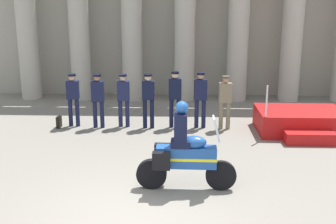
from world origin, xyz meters
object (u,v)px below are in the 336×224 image
(reviewing_stand, at_px, (300,122))
(officer_in_row_4, at_px, (175,95))
(officer_in_row_5, at_px, (200,95))
(officer_in_row_6, at_px, (225,98))
(motorcycle_with_rider, at_px, (183,153))
(officer_in_row_0, at_px, (73,96))
(briefcase_on_ground, at_px, (59,122))
(officer_in_row_3, at_px, (148,96))
(officer_in_row_2, at_px, (123,96))
(officer_in_row_1, at_px, (98,96))

(reviewing_stand, xyz_separation_m, officer_in_row_4, (-3.78, 0.40, 0.72))
(officer_in_row_5, relative_size, officer_in_row_6, 1.05)
(motorcycle_with_rider, bearing_deg, officer_in_row_0, 128.15)
(officer_in_row_6, bearing_deg, briefcase_on_ground, -4.60)
(officer_in_row_4, xyz_separation_m, officer_in_row_5, (0.78, -0.02, -0.01))
(officer_in_row_5, bearing_deg, reviewing_stand, 167.77)
(officer_in_row_5, bearing_deg, officer_in_row_6, 166.65)
(officer_in_row_3, distance_m, motorcycle_with_rider, 4.56)
(officer_in_row_2, height_order, officer_in_row_5, officer_in_row_5)
(officer_in_row_5, relative_size, briefcase_on_ground, 4.83)
(reviewing_stand, distance_m, officer_in_row_1, 6.19)
(officer_in_row_2, bearing_deg, officer_in_row_5, 174.17)
(officer_in_row_0, bearing_deg, motorcycle_with_rider, 122.10)
(officer_in_row_2, xyz_separation_m, officer_in_row_3, (0.78, -0.12, 0.02))
(reviewing_stand, xyz_separation_m, motorcycle_with_rider, (-3.51, -4.13, 0.47))
(briefcase_on_ground, bearing_deg, officer_in_row_1, 2.62)
(reviewing_stand, height_order, officer_in_row_6, officer_in_row_6)
(officer_in_row_4, bearing_deg, officer_in_row_0, -5.10)
(officer_in_row_6, bearing_deg, officer_in_row_3, -5.55)
(reviewing_stand, height_order, motorcycle_with_rider, motorcycle_with_rider)
(officer_in_row_4, height_order, officer_in_row_6, officer_in_row_4)
(reviewing_stand, relative_size, briefcase_on_ground, 7.04)
(officer_in_row_4, distance_m, motorcycle_with_rider, 4.54)
(officer_in_row_1, relative_size, officer_in_row_6, 1.02)
(officer_in_row_2, relative_size, motorcycle_with_rider, 0.80)
(officer_in_row_5, distance_m, briefcase_on_ground, 4.48)
(officer_in_row_3, height_order, officer_in_row_4, officer_in_row_4)
(officer_in_row_0, bearing_deg, reviewing_stand, 171.65)
(reviewing_stand, relative_size, officer_in_row_1, 1.51)
(officer_in_row_1, relative_size, officer_in_row_2, 1.01)
(officer_in_row_6, bearing_deg, officer_in_row_0, -6.66)
(motorcycle_with_rider, bearing_deg, reviewing_stand, 50.64)
(officer_in_row_3, height_order, motorcycle_with_rider, motorcycle_with_rider)
(officer_in_row_5, distance_m, officer_in_row_6, 0.76)
(officer_in_row_5, bearing_deg, briefcase_on_ground, -3.10)
(officer_in_row_2, height_order, officer_in_row_3, officer_in_row_3)
(officer_in_row_3, bearing_deg, officer_in_row_6, 174.45)
(officer_in_row_2, relative_size, briefcase_on_ground, 4.63)
(motorcycle_with_rider, bearing_deg, officer_in_row_4, 94.32)
(officer_in_row_0, bearing_deg, officer_in_row_2, 175.30)
(motorcycle_with_rider, bearing_deg, officer_in_row_1, 121.80)
(officer_in_row_4, bearing_deg, reviewing_stand, 168.93)
(officer_in_row_0, distance_m, officer_in_row_6, 4.70)
(officer_in_row_2, bearing_deg, briefcase_on_ground, 0.11)
(officer_in_row_0, relative_size, motorcycle_with_rider, 0.80)
(officer_in_row_0, xyz_separation_m, motorcycle_with_rider, (3.44, -4.53, -0.19))
(officer_in_row_1, distance_m, officer_in_row_4, 2.37)
(officer_in_row_6, xyz_separation_m, motorcycle_with_rider, (-1.26, -4.40, -0.18))
(officer_in_row_1, relative_size, officer_in_row_5, 0.97)
(reviewing_stand, height_order, officer_in_row_1, officer_in_row_1)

